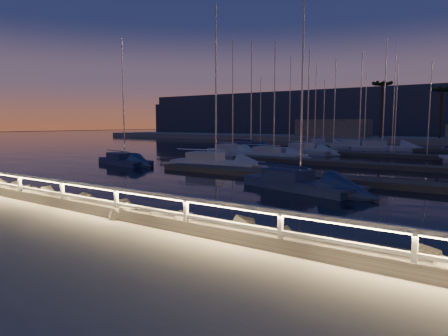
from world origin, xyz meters
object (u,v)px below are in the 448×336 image
Objects in this scene: sailboat_b at (124,160)px; sailboat_f at (232,151)px; sailboat_j at (250,148)px; guard_rail at (95,192)px; sailboat_n at (357,146)px; sailboat_k at (380,147)px; sailboat_c at (297,182)px; sailboat_m at (322,144)px; sailboat_a at (214,162)px; sailboat_i at (306,150)px; sailboat_e at (272,154)px.

sailboat_f is (1.78, 14.96, 0.05)m from sailboat_b.
sailboat_f is 5.16m from sailboat_j.
guard_rail is 23.05m from sailboat_b.
sailboat_f is 0.98× the size of sailboat_n.
sailboat_k is at bearing 65.00° from sailboat_j.
sailboat_c is at bearing -103.49° from sailboat_k.
sailboat_n is (11.27, 32.99, 0.06)m from sailboat_b.
sailboat_c is 44.39m from sailboat_m.
guard_rail is 34.25m from sailboat_f.
sailboat_n is (2.83, 30.68, -0.02)m from sailboat_a.
sailboat_f is (-16.90, 18.54, 0.04)m from sailboat_c.
guard_rail is 4.10× the size of sailboat_m.
sailboat_n reaches higher than sailboat_c.
sailboat_k is at bearing 0.71° from sailboat_n.
sailboat_i is at bearing 63.93° from sailboat_f.
sailboat_n is at bearing 117.29° from sailboat_c.
sailboat_a is at bearing -82.43° from sailboat_e.
sailboat_k is at bearing 77.48° from sailboat_e.
sailboat_a is 0.98× the size of sailboat_n.
sailboat_a is 11.14m from sailboat_e.
sailboat_k reaches higher than sailboat_e.
sailboat_n reaches higher than sailboat_a.
sailboat_e is 20.70m from sailboat_k.
sailboat_m is (-4.03, 24.87, -0.04)m from sailboat_e.
sailboat_k is (5.94, 30.82, -0.01)m from sailboat_a.
guard_rail is 3.10× the size of sailboat_j.
sailboat_f is 9.25m from sailboat_i.
sailboat_c is 0.89× the size of sailboat_j.
sailboat_i is (8.46, 21.36, 0.07)m from sailboat_b.
sailboat_f is at bearing 94.00° from sailboat_b.
sailboat_b is 1.04× the size of sailboat_m.
sailboat_b is at bearing -73.20° from sailboat_j.
sailboat_i reaches higher than sailboat_c.
sailboat_c is at bearing -27.46° from sailboat_f.
sailboat_k is (14.39, 33.13, 0.06)m from sailboat_b.
sailboat_f reaches higher than sailboat_a.
sailboat_k is (12.61, 18.17, 0.01)m from sailboat_f.
sailboat_m is at bearing 104.79° from sailboat_f.
sailboat_j is 1.32× the size of sailboat_m.
sailboat_j is at bearing 113.34° from guard_rail.
sailboat_f is at bearing 109.29° from sailboat_a.
sailboat_e is 1.15× the size of sailboat_m.
sailboat_a is 1.07× the size of sailboat_c.
guard_rail is 19.96m from sailboat_a.
sailboat_i reaches higher than guard_rail.
sailboat_f is at bearing -63.48° from sailboat_j.
sailboat_n reaches higher than sailboat_b.
sailboat_f is at bearing 148.19° from sailboat_c.
sailboat_e is 0.82× the size of sailboat_k.
sailboat_k reaches higher than sailboat_f.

